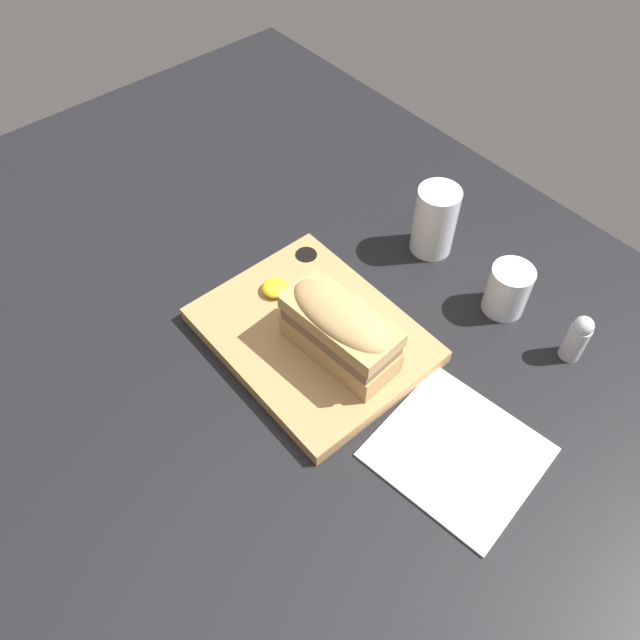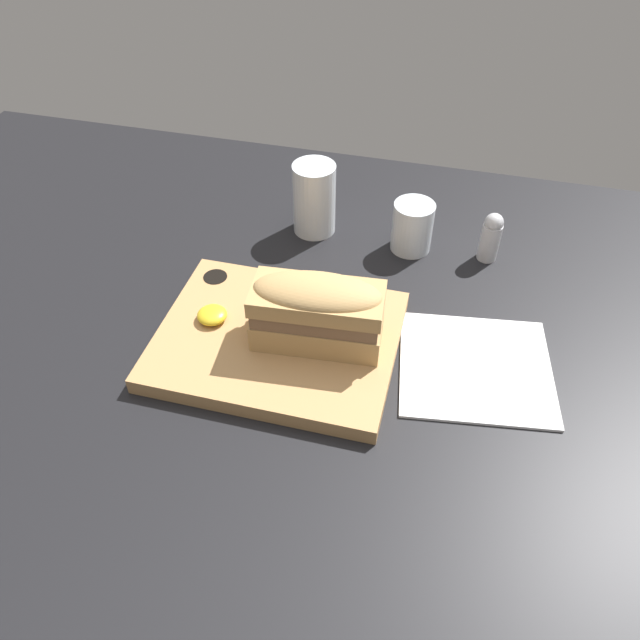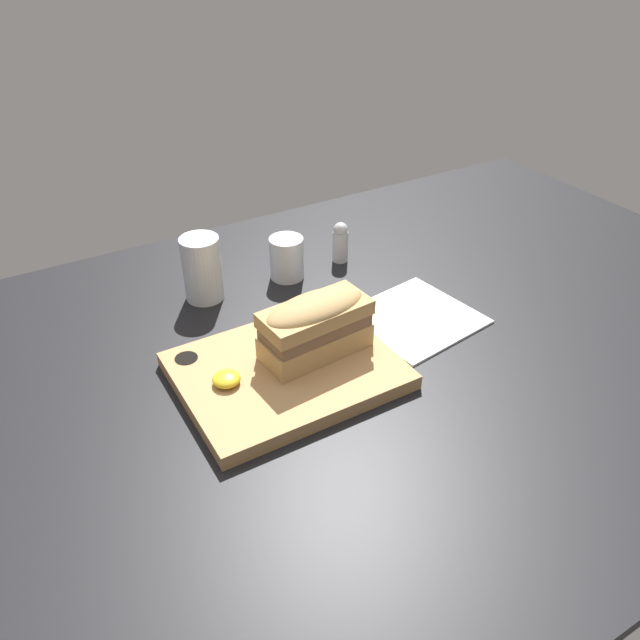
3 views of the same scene
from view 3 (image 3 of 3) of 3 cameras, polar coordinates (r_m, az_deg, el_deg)
dining_table at (r=95.67cm, az=1.35°, el=-3.83°), size 168.94×101.15×2.00cm
serving_board at (r=90.73cm, az=-3.17°, el=-4.64°), size 30.52×24.19×2.30cm
sandwich at (r=89.03cm, az=-0.28°, el=-0.47°), size 16.59×8.54×9.40cm
mustard_dollop at (r=86.86cm, az=-8.45°, el=-5.49°), size 3.94×3.94×1.57cm
water_glass at (r=108.19cm, az=-10.68°, el=4.29°), size 6.65×6.65×11.41cm
wine_glass at (r=113.34cm, az=-3.06°, el=5.48°), size 6.17×6.17×7.80cm
napkin at (r=104.32cm, az=8.63°, el=0.20°), size 21.17×20.26×0.40cm
salt_shaker at (r=118.39cm, az=1.88°, el=7.18°), size 2.91×2.91×7.88cm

